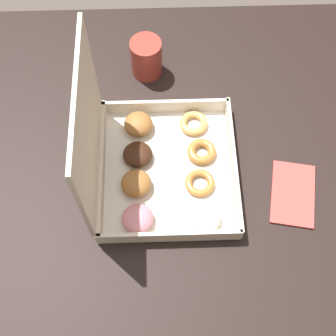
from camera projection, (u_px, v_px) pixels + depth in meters
ground_plane at (167, 264)px, 1.67m from camera, size 8.00×8.00×0.00m
dining_table at (167, 191)px, 1.10m from camera, size 0.96×1.00×0.74m
donut_box at (146, 161)px, 0.95m from camera, size 0.32×0.29×0.31m
coffee_mug at (146, 57)px, 1.09m from camera, size 0.07×0.07×0.10m
paper_napkin at (293, 194)px, 0.98m from camera, size 0.16×0.11×0.01m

